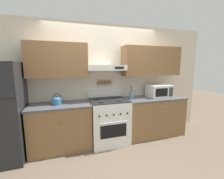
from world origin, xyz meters
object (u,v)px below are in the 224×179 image
at_px(microwave, 159,91).
at_px(stove_range, 109,121).
at_px(utensil_crock, 131,95).
at_px(refrigerator, 1,113).
at_px(tea_kettle, 57,100).

bearing_deg(microwave, stove_range, -177.09).
relative_size(microwave, utensil_crock, 1.69).
bearing_deg(utensil_crock, refrigerator, -178.06).
distance_m(stove_range, microwave, 1.40).
bearing_deg(tea_kettle, refrigerator, -174.73).
distance_m(microwave, utensil_crock, 0.73).
relative_size(tea_kettle, utensil_crock, 0.75).
xyz_separation_m(refrigerator, utensil_crock, (2.46, 0.08, 0.14)).
relative_size(refrigerator, microwave, 3.27).
distance_m(refrigerator, tea_kettle, 0.92).
bearing_deg(refrigerator, stove_range, 1.08).
bearing_deg(stove_range, microwave, 2.91).
height_order(stove_range, refrigerator, refrigerator).
xyz_separation_m(stove_range, tea_kettle, (-1.02, 0.05, 0.51)).
bearing_deg(tea_kettle, microwave, 0.45).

